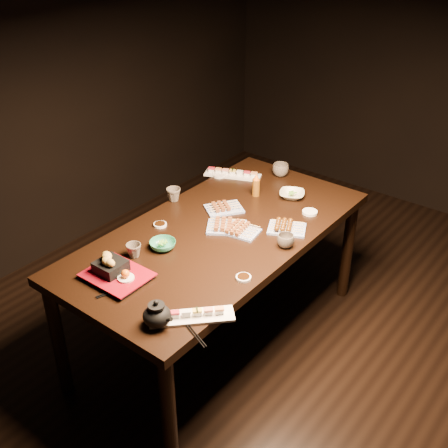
# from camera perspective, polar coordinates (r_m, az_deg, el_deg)

# --- Properties ---
(ground) EXTENTS (5.00, 5.00, 0.00)m
(ground) POSITION_cam_1_polar(r_m,az_deg,el_deg) (3.24, 4.18, -15.53)
(ground) COLOR black
(ground) RESTS_ON ground
(dining_table) EXTENTS (1.28, 1.96, 0.75)m
(dining_table) POSITION_cam_1_polar(r_m,az_deg,el_deg) (3.26, -0.55, -6.34)
(dining_table) COLOR black
(dining_table) RESTS_ON ground
(sushi_platter_near) EXTENTS (0.33, 0.34, 0.04)m
(sushi_platter_near) POSITION_cam_1_polar(r_m,az_deg,el_deg) (2.45, -3.30, -9.11)
(sushi_platter_near) COLOR white
(sushi_platter_near) RESTS_ON dining_table
(sushi_platter_far) EXTENTS (0.37, 0.24, 0.04)m
(sushi_platter_far) POSITION_cam_1_polar(r_m,az_deg,el_deg) (3.64, 0.89, 5.23)
(sushi_platter_far) COLOR white
(sushi_platter_far) RESTS_ON dining_table
(yakitori_plate_center) EXTENTS (0.26, 0.25, 0.05)m
(yakitori_plate_center) POSITION_cam_1_polar(r_m,az_deg,el_deg) (3.05, 0.28, -0.02)
(yakitori_plate_center) COLOR #828EB6
(yakitori_plate_center) RESTS_ON dining_table
(yakitori_plate_right) EXTENTS (0.21, 0.17, 0.05)m
(yakitori_plate_right) POSITION_cam_1_polar(r_m,az_deg,el_deg) (3.02, 1.70, -0.44)
(yakitori_plate_right) COLOR #828EB6
(yakitori_plate_right) RESTS_ON dining_table
(yakitori_plate_left) EXTENTS (0.24, 0.25, 0.05)m
(yakitori_plate_left) POSITION_cam_1_polar(r_m,az_deg,el_deg) (3.24, 0.00, 1.86)
(yakitori_plate_left) COLOR #828EB6
(yakitori_plate_left) RESTS_ON dining_table
(tsukune_plate) EXTENTS (0.25, 0.22, 0.05)m
(tsukune_plate) POSITION_cam_1_polar(r_m,az_deg,el_deg) (3.06, 6.42, -0.19)
(tsukune_plate) COLOR #828EB6
(tsukune_plate) RESTS_ON dining_table
(edamame_bowl_green) EXTENTS (0.17, 0.17, 0.04)m
(edamame_bowl_green) POSITION_cam_1_polar(r_m,az_deg,el_deg) (2.91, -6.24, -2.12)
(edamame_bowl_green) COLOR #2B835D
(edamame_bowl_green) RESTS_ON dining_table
(edamame_bowl_cream) EXTENTS (0.20, 0.20, 0.04)m
(edamame_bowl_cream) POSITION_cam_1_polar(r_m,az_deg,el_deg) (3.40, 6.92, 2.99)
(edamame_bowl_cream) COLOR beige
(edamame_bowl_cream) RESTS_ON dining_table
(tempura_tray) EXTENTS (0.30, 0.24, 0.11)m
(tempura_tray) POSITION_cam_1_polar(r_m,az_deg,el_deg) (2.70, -10.87, -4.49)
(tempura_tray) COLOR black
(tempura_tray) RESTS_ON dining_table
(teacup_near_left) EXTENTS (0.09, 0.09, 0.07)m
(teacup_near_left) POSITION_cam_1_polar(r_m,az_deg,el_deg) (2.85, -9.15, -2.68)
(teacup_near_left) COLOR #51483E
(teacup_near_left) RESTS_ON dining_table
(teacup_mid_right) EXTENTS (0.12, 0.12, 0.07)m
(teacup_mid_right) POSITION_cam_1_polar(r_m,az_deg,el_deg) (2.91, 6.28, -1.71)
(teacup_mid_right) COLOR #51483E
(teacup_mid_right) RESTS_ON dining_table
(teacup_far_left) EXTENTS (0.10, 0.10, 0.08)m
(teacup_far_left) POSITION_cam_1_polar(r_m,az_deg,el_deg) (3.34, -5.14, 2.99)
(teacup_far_left) COLOR #51483E
(teacup_far_left) RESTS_ON dining_table
(teacup_far_right) EXTENTS (0.14, 0.14, 0.08)m
(teacup_far_right) POSITION_cam_1_polar(r_m,az_deg,el_deg) (3.65, 5.76, 5.49)
(teacup_far_right) COLOR #51483E
(teacup_far_right) RESTS_ON dining_table
(teapot) EXTENTS (0.15, 0.15, 0.12)m
(teapot) POSITION_cam_1_polar(r_m,az_deg,el_deg) (2.41, -6.85, -8.96)
(teapot) COLOR black
(teapot) RESTS_ON dining_table
(condiment_bottle) EXTENTS (0.07, 0.07, 0.14)m
(condiment_bottle) POSITION_cam_1_polar(r_m,az_deg,el_deg) (3.38, 3.27, 4.00)
(condiment_bottle) COLOR brown
(condiment_bottle) RESTS_ON dining_table
(sauce_dish_west) EXTENTS (0.08, 0.08, 0.01)m
(sauce_dish_west) POSITION_cam_1_polar(r_m,az_deg,el_deg) (3.11, -6.51, -0.07)
(sauce_dish_west) COLOR white
(sauce_dish_west) RESTS_ON dining_table
(sauce_dish_east) EXTENTS (0.11, 0.11, 0.02)m
(sauce_dish_east) POSITION_cam_1_polar(r_m,az_deg,el_deg) (3.25, 8.71, 1.20)
(sauce_dish_east) COLOR white
(sauce_dish_east) RESTS_ON dining_table
(sauce_dish_se) EXTENTS (0.10, 0.10, 0.01)m
(sauce_dish_se) POSITION_cam_1_polar(r_m,az_deg,el_deg) (2.68, 2.00, -5.47)
(sauce_dish_se) COLOR white
(sauce_dish_se) RESTS_ON dining_table
(sauce_dish_nw) EXTENTS (0.10, 0.10, 0.02)m
(sauce_dish_nw) POSITION_cam_1_polar(r_m,az_deg,el_deg) (3.64, -0.48, 4.99)
(sauce_dish_nw) COLOR white
(sauce_dish_nw) RESTS_ON dining_table
(chopsticks_near) EXTENTS (0.08, 0.20, 0.01)m
(chopsticks_near) POSITION_cam_1_polar(r_m,az_deg,el_deg) (2.65, -10.82, -6.63)
(chopsticks_near) COLOR black
(chopsticks_near) RESTS_ON dining_table
(chopsticks_se) EXTENTS (0.19, 0.09, 0.01)m
(chopsticks_se) POSITION_cam_1_polar(r_m,az_deg,el_deg) (2.38, -3.06, -11.03)
(chopsticks_se) COLOR black
(chopsticks_se) RESTS_ON dining_table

